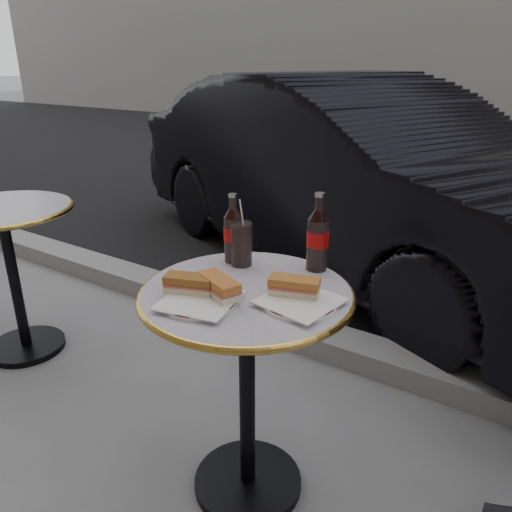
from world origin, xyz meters
The scene contains 14 objects.
ground centered at (0.00, 0.00, 0.00)m, with size 80.00×80.00×0.00m, color gray.
asphalt_road centered at (0.00, 5.00, 0.00)m, with size 40.00×8.00×0.00m, color black.
curb centered at (0.00, 0.90, 0.05)m, with size 40.00×0.20×0.12m, color gray.
bistro_table centered at (0.00, 0.00, 0.37)m, with size 0.62×0.62×0.73m, color #BAB2C4, non-canonical shape.
bistro_table_second centered at (-1.40, 0.10, 0.37)m, with size 0.62×0.62×0.73m, color #BAB2C4, non-canonical shape.
plate_left centered at (-0.05, -0.14, 0.74)m, with size 0.20×0.20×0.01m, color silver.
plate_right centered at (0.17, 0.00, 0.74)m, with size 0.20×0.20×0.01m, color white.
sandwich_left_a centered at (-0.11, -0.12, 0.77)m, with size 0.14×0.06×0.05m, color brown.
sandwich_left_b centered at (-0.03, -0.09, 0.77)m, with size 0.14×0.07×0.05m, color #B7692E.
sandwich_right centered at (0.14, 0.02, 0.77)m, with size 0.14×0.06×0.05m, color #B0692C.
cola_bottle_left centered at (-0.16, 0.16, 0.85)m, with size 0.06×0.06×0.23m, color black, non-canonical shape.
cola_bottle_right centered at (0.10, 0.25, 0.86)m, with size 0.07×0.07×0.25m, color black, non-canonical shape.
cola_glass centered at (-0.12, 0.15, 0.80)m, with size 0.07×0.07×0.14m, color black.
parked_car centered at (-0.50, 1.99, 0.63)m, with size 3.83×1.33×1.26m, color black.
Camera 1 is at (0.73, -1.06, 1.35)m, focal length 35.00 mm.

